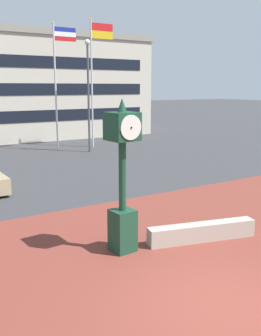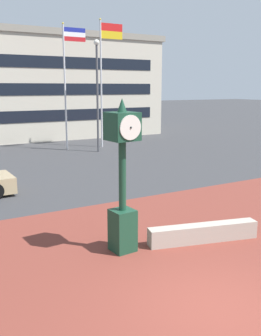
% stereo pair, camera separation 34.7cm
% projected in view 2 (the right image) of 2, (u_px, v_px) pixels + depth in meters
% --- Properties ---
extents(ground_plane, '(200.00, 200.00, 0.00)m').
position_uv_depth(ground_plane, '(222.00, 308.00, 7.63)').
color(ground_plane, '#38383A').
extents(plaza_brick_paving, '(44.00, 11.48, 0.01)m').
position_uv_depth(plaza_brick_paving, '(170.00, 272.00, 9.11)').
color(plaza_brick_paving, brown).
rests_on(plaza_brick_paving, ground).
extents(planter_wall, '(3.20, 1.19, 0.50)m').
position_uv_depth(planter_wall, '(203.00, 233.00, 10.90)').
color(planter_wall, '#ADA393').
rests_on(planter_wall, ground).
extents(street_clock, '(0.76, 0.82, 4.01)m').
position_uv_depth(street_clock, '(122.00, 178.00, 9.94)').
color(street_clock, '#19422D').
rests_on(street_clock, ground).
extents(flagpole_primary, '(1.64, 0.14, 8.41)m').
position_uv_depth(flagpole_primary, '(67.00, 77.00, 26.00)').
color(flagpole_primary, silver).
rests_on(flagpole_primary, ground).
extents(flagpole_secondary, '(1.79, 0.14, 8.89)m').
position_uv_depth(flagpole_secondary, '(104.00, 71.00, 27.26)').
color(flagpole_secondary, silver).
rests_on(flagpole_secondary, ground).
extents(civic_building, '(25.39, 13.72, 8.71)m').
position_uv_depth(civic_building, '(5.00, 86.00, 34.81)').
color(civic_building, beige).
rests_on(civic_building, ground).
extents(street_lamp_post, '(0.36, 0.36, 7.25)m').
position_uv_depth(street_lamp_post, '(97.00, 85.00, 25.23)').
color(street_lamp_post, '#4C4C51').
rests_on(street_lamp_post, ground).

